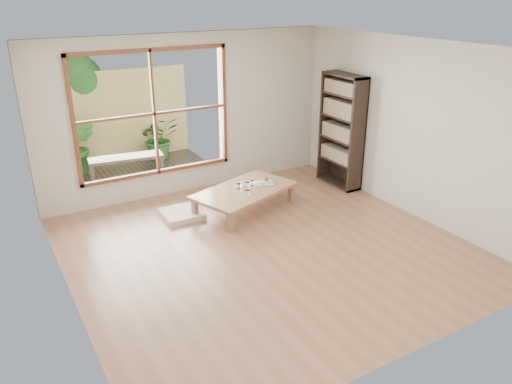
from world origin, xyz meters
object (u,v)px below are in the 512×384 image
bookshelf (342,131)px  garden_bench (126,159)px  food_tray (264,183)px  low_table (245,192)px

bookshelf → garden_bench: (-3.17, 2.11, -0.59)m
bookshelf → garden_bench: 3.85m
bookshelf → garden_bench: size_ratio=1.45×
bookshelf → food_tray: bookshelf is taller
food_tray → garden_bench: size_ratio=0.26×
low_table → bookshelf: (1.98, 0.13, 0.66)m
low_table → garden_bench: garden_bench is taller
low_table → food_tray: food_tray is taller
food_tray → garden_bench: 2.71m
food_tray → garden_bench: (-1.56, 2.21, 0.00)m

